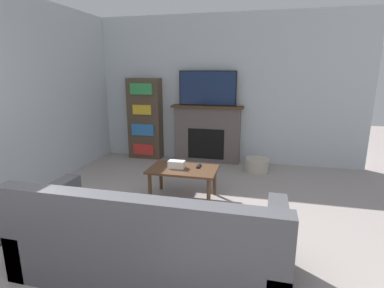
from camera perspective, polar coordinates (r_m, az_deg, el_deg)
The scene contains 10 objects.
wall_back at distance 5.70m, azimuth 4.21°, elevation 10.21°, with size 5.43×0.06×2.70m.
wall_side at distance 4.75m, azimuth -28.90°, elevation 7.81°, with size 0.06×5.18×2.70m.
fireplace at distance 5.69m, azimuth 2.89°, elevation 2.00°, with size 1.34×0.28×1.08m.
tv at distance 5.56m, azimuth 2.96°, elevation 10.56°, with size 1.06×0.03×0.63m.
couch at distance 2.70m, azimuth -8.13°, elevation -18.26°, with size 2.23×0.88×0.84m.
coffee_table at distance 4.07m, azimuth -1.73°, elevation -5.44°, with size 0.91×0.56×0.43m.
tissue_box at distance 4.06m, azimuth -2.96°, elevation -3.89°, with size 0.22×0.12×0.10m.
remote_control at distance 4.10m, azimuth 1.28°, elevation -4.23°, with size 0.04×0.15×0.02m.
bookshelf at distance 5.98m, azimuth -8.94°, elevation 4.77°, with size 0.65×0.29×1.57m.
storage_basket at distance 5.32m, azimuth 12.26°, elevation -3.91°, with size 0.40×0.40×0.23m.
Camera 1 is at (0.95, -1.40, 1.71)m, focal length 28.00 mm.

